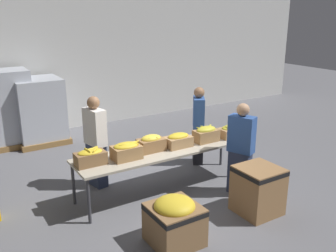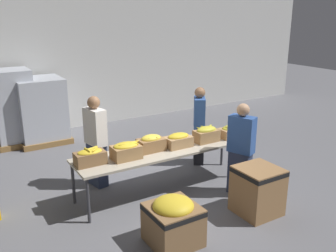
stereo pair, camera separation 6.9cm
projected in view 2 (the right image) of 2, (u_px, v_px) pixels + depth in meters
ground_plane at (166, 189)px, 6.69m from camera, size 30.00×30.00×0.00m
wall_back at (77, 53)px, 9.79m from camera, size 16.00×0.08×4.00m
sorting_table at (166, 151)px, 6.48m from camera, size 3.22×0.82×0.77m
banana_box_0 at (90, 157)px, 5.78m from camera, size 0.47×0.26×0.27m
banana_box_1 at (126, 150)px, 6.00m from camera, size 0.48×0.31×0.29m
banana_box_2 at (151, 143)px, 6.34m from camera, size 0.45×0.28×0.29m
banana_box_3 at (178, 140)px, 6.53m from camera, size 0.47×0.29×0.25m
banana_box_4 at (206, 134)px, 6.79m from camera, size 0.45×0.28×0.29m
banana_box_5 at (231, 131)px, 7.04m from camera, size 0.46×0.32×0.25m
volunteer_0 at (241, 150)px, 6.33m from camera, size 0.36×0.48×1.61m
volunteer_1 at (96, 142)px, 6.63m from camera, size 0.30×0.48×1.66m
volunteer_2 at (199, 126)px, 7.65m from camera, size 0.42×0.48×1.60m
donation_bin_0 at (173, 219)px, 5.05m from camera, size 0.66×0.66×0.68m
donation_bin_1 at (258, 189)px, 5.81m from camera, size 0.64×0.64×0.75m
pallet_stack_0 at (14, 108)px, 8.72m from camera, size 0.91×0.91×1.78m
pallet_stack_1 at (41, 111)px, 8.95m from camera, size 1.15×1.15×1.55m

